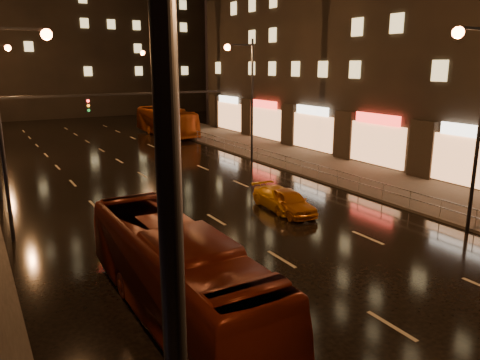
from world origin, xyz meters
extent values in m
plane|color=black|center=(0.00, 20.00, 0.00)|extent=(140.00, 140.00, 0.00)
cube|color=#38332D|center=(13.50, 15.00, 0.07)|extent=(7.00, 70.00, 0.15)
cube|color=black|center=(4.00, 72.00, 18.00)|extent=(44.00, 16.00, 36.00)
cube|color=black|center=(-2.00, 20.00, 6.10)|extent=(15.20, 0.14, 0.14)
cube|color=black|center=(-4.00, 20.00, 5.45)|extent=(0.32, 0.18, 0.95)
cube|color=black|center=(2.00, 20.00, 5.45)|extent=(0.32, 0.18, 0.95)
sphere|color=#FF1E19|center=(-4.00, 19.88, 5.75)|extent=(0.18, 0.18, 0.18)
cylinder|color=black|center=(9.60, 2.00, 5.00)|extent=(0.18, 0.18, 10.00)
cube|color=black|center=(8.40, 2.00, 9.50)|extent=(2.40, 0.12, 0.12)
sphere|color=orange|center=(7.30, 2.00, 9.30)|extent=(0.50, 0.50, 0.50)
cylinder|color=#99999E|center=(10.20, 44.00, 0.65)|extent=(0.04, 0.04, 1.00)
cube|color=#99999E|center=(10.20, 18.00, 1.10)|extent=(0.05, 56.00, 0.05)
cube|color=#99999E|center=(10.20, 18.00, 0.70)|extent=(0.05, 56.00, 0.05)
imported|color=#5E190D|center=(-5.57, 2.00, 1.52)|extent=(2.62, 10.92, 3.04)
imported|color=#8D3B0E|center=(9.00, 39.87, 1.59)|extent=(3.41, 11.57, 3.18)
imported|color=#C16912|center=(4.00, 8.93, 0.67)|extent=(1.96, 4.05, 1.33)
imported|color=orange|center=(4.00, 10.00, 0.59)|extent=(1.93, 4.16, 1.18)
camera|label=1|loc=(-10.77, -11.00, 8.00)|focal=35.00mm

